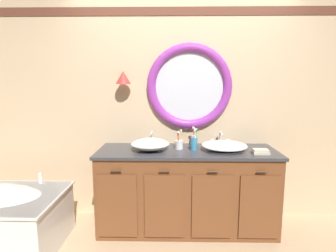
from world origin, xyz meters
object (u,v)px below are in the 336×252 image
soap_dispenser (194,143)px  folded_hand_towel (261,152)px  sink_basin_left (150,144)px  sink_basin_right (224,146)px  toothbrush_holder_right (194,140)px  toothbrush_holder_left (179,144)px

soap_dispenser → folded_hand_towel: soap_dispenser is taller
sink_basin_left → sink_basin_right: 0.77m
toothbrush_holder_right → soap_dispenser: size_ratio=1.34×
sink_basin_left → toothbrush_holder_right: 0.52m
soap_dispenser → folded_hand_towel: size_ratio=1.02×
toothbrush_holder_right → soap_dispenser: bearing=-95.7°
soap_dispenser → sink_basin_right: bearing=-3.3°
sink_basin_right → soap_dispenser: bearing=176.7°
sink_basin_right → toothbrush_holder_right: toothbrush_holder_right is taller
sink_basin_right → toothbrush_holder_left: toothbrush_holder_left is taller
sink_basin_left → folded_hand_towel: 1.11m
toothbrush_holder_right → soap_dispenser: (-0.02, -0.20, 0.01)m
sink_basin_left → soap_dispenser: 0.45m
sink_basin_left → folded_hand_towel: (1.10, -0.13, -0.04)m
sink_basin_right → toothbrush_holder_left: bearing=171.9°
sink_basin_left → toothbrush_holder_left: size_ratio=1.89×
sink_basin_right → toothbrush_holder_right: size_ratio=2.15×
sink_basin_right → soap_dispenser: size_ratio=2.88×
sink_basin_right → folded_hand_towel: 0.36m
toothbrush_holder_left → soap_dispenser: size_ratio=1.30×
toothbrush_holder_right → toothbrush_holder_left: bearing=-138.0°
toothbrush_holder_right → soap_dispenser: toothbrush_holder_right is taller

